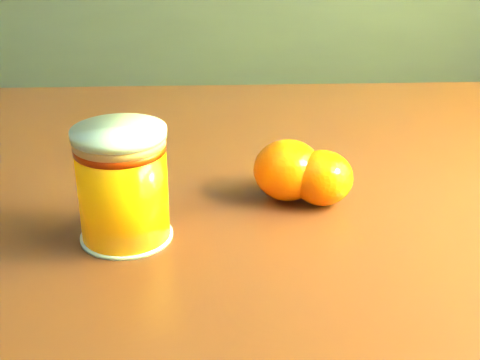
{
  "coord_description": "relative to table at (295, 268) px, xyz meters",
  "views": [
    {
      "loc": [
        0.83,
        -0.36,
        1.06
      ],
      "look_at": [
        0.84,
        0.16,
        0.82
      ],
      "focal_mm": 50.0,
      "sensor_mm": 36.0,
      "label": 1
    }
  ],
  "objects": [
    {
      "name": "juice_glass",
      "position": [
        -0.16,
        -0.1,
        0.15
      ],
      "size": [
        0.08,
        0.08,
        0.1
      ],
      "rotation": [
        0.0,
        0.0,
        -0.17
      ],
      "color": "orange",
      "rests_on": "table"
    },
    {
      "name": "orange_front",
      "position": [
        0.02,
        -0.04,
        0.12
      ],
      "size": [
        0.06,
        0.06,
        0.05
      ],
      "primitive_type": "ellipsoid",
      "rotation": [
        0.0,
        0.0,
        -0.04
      ],
      "color": "#FF6105",
      "rests_on": "table"
    },
    {
      "name": "table",
      "position": [
        0.0,
        0.0,
        0.0
      ],
      "size": [
        1.04,
        0.74,
        0.77
      ],
      "rotation": [
        0.0,
        0.0,
        0.02
      ],
      "color": "#612A18",
      "rests_on": "ground"
    },
    {
      "name": "orange_back",
      "position": [
        -0.01,
        -0.03,
        0.13
      ],
      "size": [
        0.08,
        0.08,
        0.06
      ],
      "primitive_type": "ellipsoid",
      "rotation": [
        0.0,
        0.0,
        -0.32
      ],
      "color": "#FF6105",
      "rests_on": "table"
    }
  ]
}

